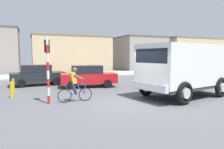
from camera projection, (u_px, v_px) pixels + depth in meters
name	position (u px, v px, depth m)	size (l,w,h in m)	color
ground_plane	(126.00, 105.00, 9.57)	(120.00, 120.00, 0.00)	#56565B
sidewalk_far	(69.00, 75.00, 23.08)	(80.00, 5.00, 0.16)	#ADADA8
truck_foreground	(184.00, 67.00, 11.31)	(5.80, 3.60, 2.90)	white
cyclist	(75.00, 85.00, 10.08)	(1.73, 0.50, 1.72)	black
traffic_light_pole	(48.00, 61.00, 9.61)	(0.24, 0.43, 3.20)	red
car_red_near	(88.00, 76.00, 14.91)	(4.21, 2.33, 1.60)	red
car_far_side	(37.00, 75.00, 15.80)	(4.13, 2.14, 1.60)	#1E2328
bollard_near	(11.00, 90.00, 11.02)	(0.14, 0.14, 0.90)	gold
bollard_far	(13.00, 86.00, 12.31)	(0.14, 0.14, 0.90)	gold
building_mid_block	(72.00, 54.00, 30.31)	(11.21, 5.86, 5.19)	#D1B284
building_corner_right	(139.00, 53.00, 34.77)	(7.28, 7.37, 5.44)	#9E9389
building_set_back	(191.00, 53.00, 38.41)	(11.58, 5.35, 5.55)	#D1B284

